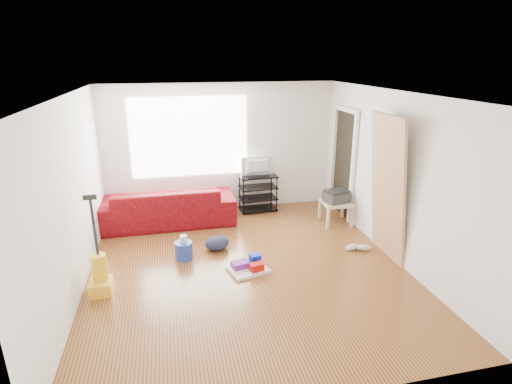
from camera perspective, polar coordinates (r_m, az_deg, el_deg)
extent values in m
cube|color=#4E2F14|center=(6.00, -1.30, -10.70)|extent=(4.50, 5.00, 0.01)
cube|color=white|center=(5.25, -1.51, 13.81)|extent=(4.50, 5.00, 0.01)
cube|color=white|center=(7.88, -4.99, 6.23)|extent=(4.50, 0.01, 2.50)
cube|color=white|center=(3.29, 7.38, -12.59)|extent=(4.50, 0.01, 2.50)
cube|color=white|center=(5.54, -24.86, -0.93)|extent=(0.01, 5.00, 2.50)
cube|color=white|center=(6.31, 19.07, 2.07)|extent=(0.01, 5.00, 2.50)
cube|color=white|center=(7.76, -9.46, 7.73)|extent=(2.20, 0.01, 1.50)
cube|color=white|center=(7.41, 13.67, 2.95)|extent=(0.06, 0.08, 2.00)
cube|color=white|center=(8.20, 10.95, 4.65)|extent=(0.06, 0.08, 2.00)
cube|color=white|center=(7.60, 12.79, 11.43)|extent=(0.06, 0.98, 0.08)
cube|color=black|center=(7.81, 12.47, 3.86)|extent=(0.01, 0.86, 1.98)
imported|color=#3A0000|center=(7.67, -12.39, -4.33)|extent=(2.46, 0.96, 0.72)
cube|color=black|center=(8.09, 0.28, -2.40)|extent=(0.75, 0.45, 0.03)
cube|color=black|center=(8.01, 0.28, -0.87)|extent=(0.75, 0.45, 0.03)
cube|color=black|center=(7.93, 0.28, 0.70)|extent=(0.75, 0.45, 0.03)
cube|color=black|center=(7.86, 0.28, 2.29)|extent=(0.75, 0.45, 0.03)
cylinder|color=black|center=(7.73, -1.76, -0.78)|extent=(0.03, 0.03, 0.73)
cylinder|color=black|center=(8.06, -2.37, 0.04)|extent=(0.03, 0.03, 0.73)
cylinder|color=black|center=(7.90, 2.98, -0.34)|extent=(0.03, 0.03, 0.73)
cylinder|color=black|center=(8.23, 2.19, 0.44)|extent=(0.03, 0.03, 0.73)
imported|color=black|center=(7.81, 0.29, 3.66)|extent=(0.63, 0.08, 0.36)
cube|color=beige|center=(7.52, 11.40, -1.52)|extent=(0.53, 0.53, 0.05)
cube|color=beige|center=(7.31, 10.25, -3.78)|extent=(0.05, 0.05, 0.37)
cube|color=beige|center=(7.72, 9.10, -2.50)|extent=(0.05, 0.05, 0.37)
cube|color=beige|center=(7.48, 13.58, -3.50)|extent=(0.05, 0.05, 0.37)
cube|color=beige|center=(7.87, 12.28, -2.26)|extent=(0.05, 0.05, 0.37)
cube|color=#2D2D2D|center=(7.48, 11.46, -0.69)|extent=(0.50, 0.42, 0.19)
cube|color=black|center=(7.44, 11.52, 0.13)|extent=(0.45, 0.37, 0.04)
cylinder|color=#213C9F|center=(6.35, -10.21, -9.29)|extent=(0.31, 0.31, 0.27)
cylinder|color=silver|center=(6.28, -10.23, -7.69)|extent=(0.11, 0.11, 0.10)
cube|color=silver|center=(5.91, -1.15, -10.99)|extent=(0.63, 0.55, 0.04)
cube|color=#B10E07|center=(5.82, 0.07, -10.65)|extent=(0.22, 0.17, 0.11)
cube|color=#661E8A|center=(5.90, -2.29, -10.30)|extent=(0.27, 0.22, 0.09)
cube|color=#0922B2|center=(5.97, -0.14, -9.56)|extent=(0.18, 0.16, 0.15)
ellipsoid|color=black|center=(6.54, -5.56, -8.16)|extent=(0.47, 0.42, 0.22)
ellipsoid|color=silver|center=(6.65, 13.54, -7.67)|extent=(0.26, 0.16, 0.10)
ellipsoid|color=silver|center=(6.69, 15.16, -7.67)|extent=(0.27, 0.19, 0.10)
cube|color=yellow|center=(5.75, -21.23, -12.51)|extent=(0.29, 0.33, 0.18)
cylinder|color=yellow|center=(5.67, -21.48, -9.95)|extent=(0.20, 0.20, 0.35)
cylinder|color=black|center=(5.46, -22.12, -4.71)|extent=(0.04, 0.04, 0.75)
cube|color=black|center=(5.32, -22.65, -0.70)|extent=(0.16, 0.04, 0.06)
cube|color=tan|center=(6.64, 17.36, -8.55)|extent=(0.27, 0.88, 2.19)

